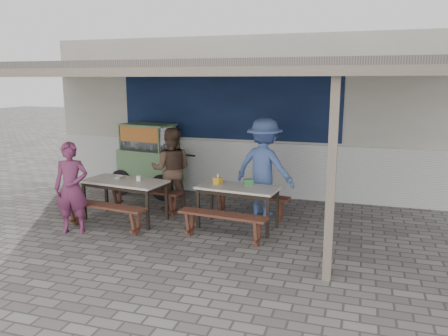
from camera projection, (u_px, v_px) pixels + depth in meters
ground at (186, 237)px, 7.21m from camera, size 60.00×60.00×0.00m
back_wall at (243, 116)px, 10.22m from camera, size 9.00×1.28×3.50m
warung_roof at (204, 70)px, 7.52m from camera, size 9.00×4.21×2.81m
table_left at (125, 184)px, 7.98m from camera, size 1.59×0.92×0.75m
bench_left_street at (104, 210)px, 7.51m from camera, size 1.63×0.48×0.45m
bench_left_wall at (144, 194)px, 8.58m from camera, size 1.63×0.48×0.45m
table_right at (238, 191)px, 7.52m from camera, size 1.44×0.80×0.75m
bench_right_street at (223, 220)px, 6.99m from camera, size 1.50×0.43×0.45m
bench_right_wall at (251, 200)px, 8.18m from camera, size 1.50×0.43×0.45m
vendor_cart at (149, 156)px, 9.82m from camera, size 2.05×1.01×1.59m
patron_street_side at (72, 188)px, 7.30m from camera, size 0.66×0.54×1.55m
patron_wall_side at (171, 170)px, 8.55m from camera, size 0.93×0.81×1.65m
patron_right_table at (264, 167)px, 8.26m from camera, size 1.35×1.00×1.86m
tissue_box at (218, 181)px, 7.68m from camera, size 0.15×0.15×0.12m
donation_box at (248, 182)px, 7.59m from camera, size 0.19×0.16×0.11m
condiment_jar at (139, 178)px, 7.92m from camera, size 0.08×0.08×0.10m
condiment_bowl at (118, 177)px, 8.15m from camera, size 0.18×0.18×0.04m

